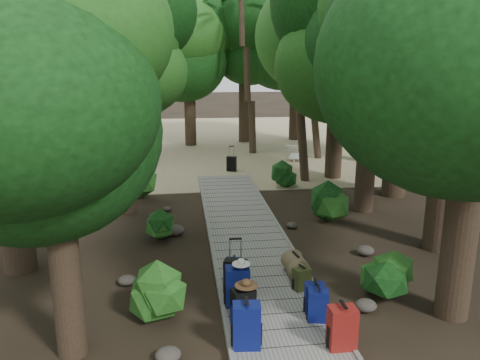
{
  "coord_description": "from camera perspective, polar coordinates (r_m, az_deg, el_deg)",
  "views": [
    {
      "loc": [
        -1.63,
        -10.87,
        4.51
      ],
      "look_at": [
        0.12,
        2.78,
        1.0
      ],
      "focal_mm": 35.0,
      "sensor_mm": 36.0,
      "label": 1
    }
  ],
  "objects": [
    {
      "name": "tree_back_d",
      "position": [
        26.0,
        -16.97,
        13.37
      ],
      "size": [
        5.23,
        5.23,
        8.72
      ],
      "primitive_type": null,
      "color": "black",
      "rests_on": "ground"
    },
    {
      "name": "tree_left_a",
      "position": [
        7.15,
        -21.79,
        3.29
      ],
      "size": [
        3.92,
        3.92,
        6.53
      ],
      "primitive_type": null,
      "color": "black",
      "rests_on": "ground"
    },
    {
      "name": "rock_left_b",
      "position": [
        10.17,
        -13.62,
        -11.79
      ],
      "size": [
        0.37,
        0.33,
        0.2
      ],
      "primitive_type": null,
      "color": "#4C473F",
      "rests_on": "ground"
    },
    {
      "name": "backpack_right_a",
      "position": [
        7.8,
        12.35,
        -16.94
      ],
      "size": [
        0.43,
        0.31,
        0.76
      ],
      "primitive_type": null,
      "rotation": [
        0.0,
        0.0,
        0.01
      ],
      "color": "maroon",
      "rests_on": "boardwalk"
    },
    {
      "name": "tree_left_c",
      "position": [
        14.15,
        -14.52,
        11.87
      ],
      "size": [
        4.62,
        4.62,
        8.03
      ],
      "primitive_type": null,
      "color": "black",
      "rests_on": "ground"
    },
    {
      "name": "tree_back_a",
      "position": [
        25.58,
        -6.26,
        13.93
      ],
      "size": [
        5.06,
        5.06,
        8.75
      ],
      "primitive_type": null,
      "color": "black",
      "rests_on": "ground"
    },
    {
      "name": "hat_white",
      "position": [
        8.58,
        0.14,
        -9.88
      ],
      "size": [
        0.33,
        0.33,
        0.11
      ],
      "primitive_type": null,
      "color": "silver",
      "rests_on": "backpack_left_c"
    },
    {
      "name": "tree_right_e",
      "position": [
        18.47,
        11.92,
        14.37
      ],
      "size": [
        5.14,
        5.14,
        9.25
      ],
      "primitive_type": null,
      "color": "black",
      "rests_on": "ground"
    },
    {
      "name": "backpack_left_d",
      "position": [
        9.83,
        -0.73,
        -10.63
      ],
      "size": [
        0.36,
        0.29,
        0.48
      ],
      "primitive_type": null,
      "rotation": [
        0.0,
        0.0,
        -0.21
      ],
      "color": "navy",
      "rests_on": "boardwalk"
    },
    {
      "name": "tree_right_c",
      "position": [
        14.36,
        15.82,
        12.48
      ],
      "size": [
        4.83,
        4.83,
        8.36
      ],
      "primitive_type": null,
      "color": "black",
      "rests_on": "ground"
    },
    {
      "name": "tree_right_d",
      "position": [
        16.46,
        19.72,
        17.62
      ],
      "size": [
        6.2,
        6.2,
        11.38
      ],
      "primitive_type": null,
      "color": "black",
      "rests_on": "ground"
    },
    {
      "name": "rock_right_a",
      "position": [
        9.26,
        15.07,
        -14.55
      ],
      "size": [
        0.41,
        0.37,
        0.23
      ],
      "primitive_type": null,
      "color": "#4C473F",
      "rests_on": "ground"
    },
    {
      "name": "duffel_right_khaki",
      "position": [
        10.11,
        6.77,
        -10.19
      ],
      "size": [
        0.51,
        0.69,
        0.42
      ],
      "primitive_type": null,
      "rotation": [
        0.0,
        0.0,
        0.15
      ],
      "color": "brown",
      "rests_on": "boardwalk"
    },
    {
      "name": "rock_left_d",
      "position": [
        14.65,
        -8.86,
        -3.5
      ],
      "size": [
        0.26,
        0.23,
        0.14
      ],
      "primitive_type": null,
      "color": "#4C473F",
      "rests_on": "ground"
    },
    {
      "name": "shrub_right_a",
      "position": [
        9.73,
        17.42,
        -11.17
      ],
      "size": [
        0.96,
        0.96,
        0.86
      ],
      "primitive_type": null,
      "color": "#1F4D17",
      "rests_on": "ground"
    },
    {
      "name": "backpack_right_d",
      "position": [
        9.49,
        7.53,
        -11.7
      ],
      "size": [
        0.38,
        0.34,
        0.49
      ],
      "primitive_type": null,
      "rotation": [
        0.0,
        0.0,
        0.39
      ],
      "color": "#36401C",
      "rests_on": "boardwalk"
    },
    {
      "name": "shrub_left_c",
      "position": [
        16.02,
        -12.52,
        -0.19
      ],
      "size": [
        1.32,
        1.32,
        1.19
      ],
      "primitive_type": null,
      "color": "#1F4D17",
      "rests_on": "ground"
    },
    {
      "name": "shrub_right_c",
      "position": [
        17.09,
        5.62,
        0.38
      ],
      "size": [
        0.92,
        0.92,
        0.83
      ],
      "primitive_type": null,
      "color": "#1F4D17",
      "rests_on": "ground"
    },
    {
      "name": "lone_suitcase_on_sand",
      "position": [
        19.61,
        -1.04,
        1.99
      ],
      "size": [
        0.44,
        0.34,
        0.61
      ],
      "primitive_type": null,
      "rotation": [
        0.0,
        0.0,
        -0.35
      ],
      "color": "black",
      "rests_on": "sand_beach"
    },
    {
      "name": "backpack_left_c",
      "position": [
        8.82,
        -0.32,
        -12.53
      ],
      "size": [
        0.45,
        0.32,
        0.81
      ],
      "primitive_type": null,
      "rotation": [
        0.0,
        0.0,
        -0.03
      ],
      "color": "navy",
      "rests_on": "boardwalk"
    },
    {
      "name": "ground",
      "position": [
        11.88,
        1.15,
        -8.0
      ],
      "size": [
        120.0,
        120.0,
        0.0
      ],
      "primitive_type": "plane",
      "color": "#322519",
      "rests_on": "ground"
    },
    {
      "name": "rock_left_a",
      "position": [
        7.78,
        -8.75,
        -20.31
      ],
      "size": [
        0.4,
        0.36,
        0.22
      ],
      "primitive_type": null,
      "color": "#4C473F",
      "rests_on": "ground"
    },
    {
      "name": "shrub_left_b",
      "position": [
        12.19,
        -9.89,
        -5.61
      ],
      "size": [
        0.89,
        0.89,
        0.8
      ],
      "primitive_type": null,
      "color": "#1F4D17",
      "rests_on": "ground"
    },
    {
      "name": "backpack_right_c",
      "position": [
        8.73,
        9.09,
        -13.81
      ],
      "size": [
        0.38,
        0.3,
        0.6
      ],
      "primitive_type": null,
      "rotation": [
        0.0,
        0.0,
        -0.15
      ],
      "color": "navy",
      "rests_on": "boardwalk"
    },
    {
      "name": "hat_brown",
      "position": [
        8.08,
        0.75,
        -12.37
      ],
      "size": [
        0.39,
        0.39,
        0.12
      ],
      "primitive_type": null,
      "color": "#51351E",
      "rests_on": "backpack_left_b"
    },
    {
      "name": "backpack_right_b",
      "position": [
        8.47,
        9.49,
        -14.65
      ],
      "size": [
        0.4,
        0.32,
        0.63
      ],
      "primitive_type": null,
      "rotation": [
        0.0,
        0.0,
        -0.23
      ],
      "color": "navy",
      "rests_on": "boardwalk"
    },
    {
      "name": "rock_left_c",
      "position": [
        12.64,
        -7.94,
        -6.07
      ],
      "size": [
        0.5,
        0.45,
        0.27
      ],
      "primitive_type": null,
      "color": "#4C473F",
      "rests_on": "ground"
    },
    {
      "name": "tree_back_c",
      "position": [
        27.56,
        6.9,
        14.42
      ],
      "size": [
        5.13,
        5.13,
        9.23
      ],
      "primitive_type": null,
      "color": "black",
      "rests_on": "ground"
    },
    {
      "name": "boardwalk",
      "position": [
        12.78,
        0.49,
        -6.06
      ],
      "size": [
        2.0,
        12.0,
        0.12
      ],
      "primitive_type": "cube",
      "color": "gray",
      "rests_on": "ground"
    },
    {
      "name": "shrub_left_a",
      "position": [
        8.78,
        -9.3,
        -13.2
      ],
      "size": [
        1.07,
        1.07,
        0.96
      ],
      "primitive_type": null,
      "color": "#1F4D17",
      "rests_on": "ground"
    },
    {
      "name": "tree_back_b",
      "position": [
        26.62,
        0.55,
        14.54
      ],
      "size": [
        5.17,
        5.17,
        9.24
      ],
      "primitive_type": null,
      "color": "black",
      "rests_on": "ground"
    },
    {
      "name": "rock_right_b",
      "position": [
        11.67,
        15.04,
        -8.31
      ],
      "size": [
        0.42,
        0.38,
        0.23
      ],
      "primitive_type": null,
      "color": "#4C473F",
      "rests_on": "ground"
    },
    {
      "name": "rock_right_d",
      "position": [
        16.53,
        9.61,
        -1.26
      ],
      "size": [
        0.48,
        0.43,
        0.26
      ],
      "primitive_type": null,
      "color": "#4C473F",
      "rests_on": "ground"
    },
    {
      "name": "kayak",
      "position": [
        21.61,
        -11.48,
        2.5
      ],
      "size": [
        1.47,
        3.58,
        0.35
      ],
      "primitive_type": "ellipsoid",
      "rotation": [
        0.0,
        0.0,
        0.21
      ],
      "color": "#B0380F",
      "rests_on": "sand_beach"
    },
    {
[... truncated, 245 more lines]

